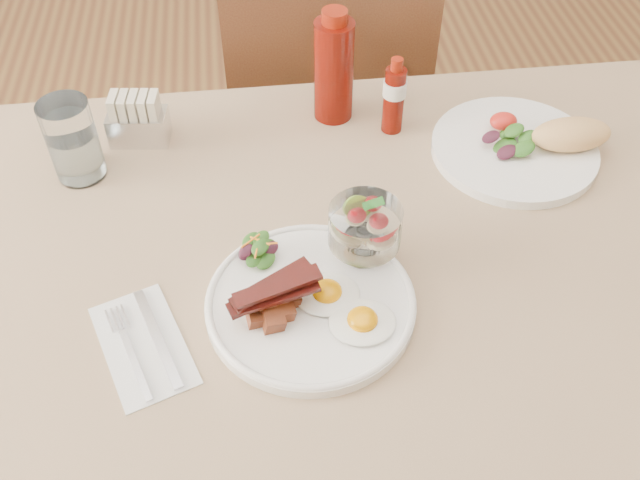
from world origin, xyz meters
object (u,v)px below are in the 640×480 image
at_px(table, 378,296).
at_px(hot_sauce_bottle, 394,96).
at_px(main_plate, 311,304).
at_px(second_plate, 528,144).
at_px(chair_far, 324,110).
at_px(fruit_cup, 365,227).
at_px(sugar_caddy, 138,121).
at_px(water_glass, 74,145).
at_px(ketchup_bottle, 334,69).

xyz_separation_m(table, hot_sauce_bottle, (0.07, 0.29, 0.16)).
relative_size(main_plate, second_plate, 0.96).
bearing_deg(chair_far, fruit_cup, -92.51).
bearing_deg(hot_sauce_bottle, sugar_caddy, 177.00).
bearing_deg(table, fruit_cup, -168.69).
bearing_deg(main_plate, table, 34.93).
distance_m(fruit_cup, sugar_caddy, 0.45).
distance_m(table, water_glass, 0.52).
height_order(chair_far, second_plate, chair_far).
height_order(table, ketchup_bottle, ketchup_bottle).
bearing_deg(ketchup_bottle, main_plate, -101.67).
bearing_deg(sugar_caddy, second_plate, -3.31).
relative_size(second_plate, water_glass, 2.20).
bearing_deg(sugar_caddy, ketchup_bottle, 12.10).
bearing_deg(chair_far, ketchup_bottle, -94.43).
distance_m(chair_far, ketchup_bottle, 0.45).
bearing_deg(table, ketchup_bottle, 94.18).
xyz_separation_m(main_plate, ketchup_bottle, (0.09, 0.42, 0.08)).
distance_m(table, second_plate, 0.36).
xyz_separation_m(table, water_glass, (-0.44, 0.24, 0.15)).
distance_m(main_plate, ketchup_bottle, 0.44).
xyz_separation_m(second_plate, hot_sauce_bottle, (-0.21, 0.09, 0.05)).
xyz_separation_m(ketchup_bottle, hot_sauce_bottle, (0.09, -0.05, -0.03)).
relative_size(ketchup_bottle, hot_sauce_bottle, 1.44).
bearing_deg(water_glass, ketchup_bottle, 14.19).
distance_m(fruit_cup, ketchup_bottle, 0.35).
bearing_deg(hot_sauce_bottle, fruit_cup, -108.34).
height_order(main_plate, ketchup_bottle, ketchup_bottle).
bearing_deg(second_plate, chair_far, 120.72).
relative_size(second_plate, sugar_caddy, 2.87).
bearing_deg(table, main_plate, -145.07).
bearing_deg(fruit_cup, water_glass, 149.73).
relative_size(main_plate, sugar_caddy, 2.75).
height_order(second_plate, ketchup_bottle, ketchup_bottle).
xyz_separation_m(second_plate, ketchup_bottle, (-0.30, 0.14, 0.07)).
bearing_deg(sugar_caddy, water_glass, -133.22).
xyz_separation_m(hot_sauce_bottle, sugar_caddy, (-0.42, 0.02, -0.03)).
relative_size(hot_sauce_bottle, sugar_caddy, 1.35).
height_order(second_plate, hot_sauce_bottle, hot_sauce_bottle).
xyz_separation_m(main_plate, second_plate, (0.39, 0.28, 0.01)).
xyz_separation_m(chair_far, ketchup_bottle, (-0.02, -0.32, 0.32)).
xyz_separation_m(chair_far, fruit_cup, (-0.03, -0.67, 0.30)).
bearing_deg(ketchup_bottle, table, -85.82).
distance_m(second_plate, hot_sauce_bottle, 0.23).
distance_m(fruit_cup, hot_sauce_bottle, 0.31).
distance_m(chair_far, main_plate, 0.79).
distance_m(chair_far, hot_sauce_bottle, 0.48).
bearing_deg(ketchup_bottle, sugar_caddy, -174.68).
distance_m(fruit_cup, water_glass, 0.48).
bearing_deg(fruit_cup, chair_far, 87.49).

